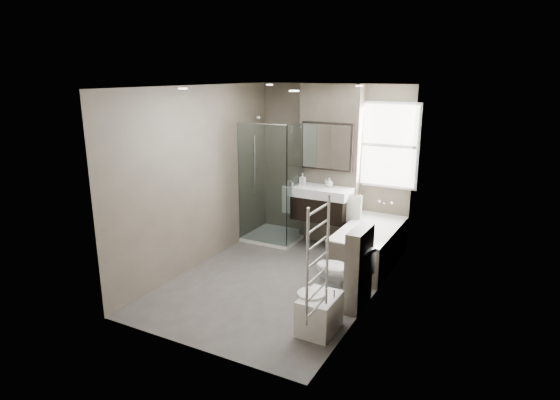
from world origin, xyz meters
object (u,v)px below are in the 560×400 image
Objects in this scene: bathtub at (369,244)px; toilet at (341,273)px; vanity at (321,203)px; bidet at (319,312)px.

toilet is (0.05, -1.30, 0.06)m from bathtub.
vanity is 1.07m from bathtub.
toilet reaches higher than bidet.
toilet is at bearing -88.02° from bathtub.
vanity is 1.28× the size of toilet.
vanity reaches higher than bathtub.
toilet is 0.79m from bidet.
bathtub is at bearing -19.37° from vanity.
vanity is 1.77× the size of bidet.
vanity reaches higher than bidet.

